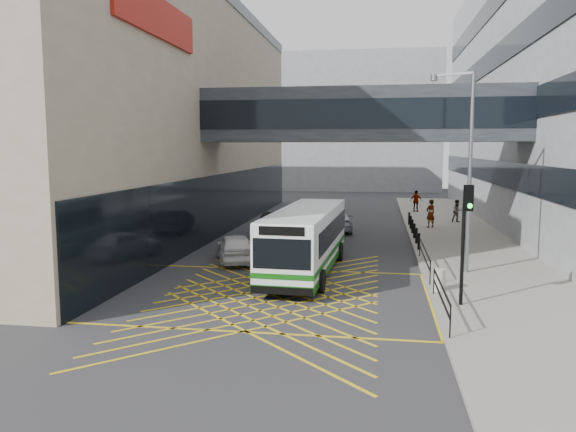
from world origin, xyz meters
The scene contains 18 objects.
ground centered at (0.00, 0.00, 0.00)m, with size 120.00×120.00×0.00m, color #333335.
building_whsmith centered at (-17.98, 16.00, 8.00)m, with size 24.17×42.00×16.00m.
building_far centered at (-2.00, 60.00, 9.00)m, with size 28.00×16.00×18.00m, color gray.
skybridge centered at (3.00, 12.00, 7.50)m, with size 20.00×4.10×3.00m.
pavement centered at (9.00, 15.00, 0.08)m, with size 6.00×54.00×0.16m, color gray.
box_junction centered at (0.00, 0.00, 0.00)m, with size 12.00×9.00×0.01m.
bus centered at (0.83, 4.15, 1.57)m, with size 2.97×10.53×2.92m.
car_white centered at (-2.98, 5.96, 0.73)m, with size 1.87×4.57×1.45m, color white.
car_dark centered at (-2.35, 14.83, 0.77)m, with size 1.93×4.93×1.54m, color #232228.
car_silver centered at (1.20, 17.17, 0.75)m, with size 2.03×4.81×1.50m, color #919299.
traffic_light centered at (7.01, -0.94, 2.93)m, with size 0.35×0.50×4.25m.
street_lamp centered at (7.77, 4.73, 5.15)m, with size 1.90×1.05×8.75m.
litter_bin centered at (6.40, 1.16, 0.57)m, with size 0.48×0.48×0.83m, color #ADA89E.
kerb_railings centered at (6.15, 1.78, 0.88)m, with size 0.05×12.54×1.00m.
bollards centered at (6.25, 15.00, 0.61)m, with size 0.14×10.14×0.90m.
pedestrian_a centered at (7.63, 18.90, 1.13)m, with size 0.77×0.55×1.94m, color gray.
pedestrian_b centered at (9.85, 22.00, 0.99)m, with size 0.81×0.47×1.66m, color gray.
pedestrian_c centered at (7.27, 28.48, 1.09)m, with size 1.10×0.53×1.85m, color gray.
Camera 1 is at (4.00, -20.85, 5.66)m, focal length 35.00 mm.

